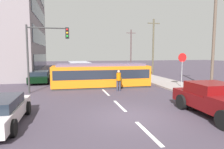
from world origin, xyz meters
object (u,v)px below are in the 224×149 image
pickup_truck_parked (218,100)px  stop_sign (182,63)px  traffic_light_mast (45,46)px  city_bus (79,68)px  pedestrian_crossing (119,79)px  utility_pole_mid (153,46)px  utility_pole_far (131,49)px  utility_pole_near (214,36)px  streetcar_tram (101,75)px  parked_sedan_mid (40,77)px

pickup_truck_parked → stop_sign: 7.90m
stop_sign → traffic_light_mast: traffic_light_mast is taller
city_bus → stop_sign: 13.70m
pedestrian_crossing → utility_pole_mid: bearing=54.1°
city_bus → utility_pole_mid: utility_pole_mid is taller
traffic_light_mast → utility_pole_far: 24.10m
stop_sign → utility_pole_near: size_ratio=0.34×
streetcar_tram → stop_sign: (6.64, -2.23, 1.11)m
city_bus → stop_sign: size_ratio=1.93×
pickup_truck_parked → utility_pole_mid: size_ratio=0.65×
streetcar_tram → utility_pole_far: size_ratio=1.16×
city_bus → traffic_light_mast: 11.20m
utility_pole_near → utility_pole_far: bearing=90.1°
parked_sedan_mid → utility_pole_near: size_ratio=0.52×
utility_pole_far → streetcar_tram: bearing=-116.2°
city_bus → pedestrian_crossing: bearing=-77.8°
streetcar_tram → parked_sedan_mid: streetcar_tram is taller
streetcar_tram → city_bus: bearing=98.7°
streetcar_tram → utility_pole_mid: size_ratio=1.10×
traffic_light_mast → stop_sign: bearing=-3.2°
city_bus → traffic_light_mast: traffic_light_mast is taller
pedestrian_crossing → stop_sign: size_ratio=0.58×
streetcar_tram → utility_pole_near: (9.02, -3.00, 3.36)m
pedestrian_crossing → traffic_light_mast: bearing=173.9°
streetcar_tram → stop_sign: bearing=-18.6°
streetcar_tram → pickup_truck_parked: (3.94, -9.52, -0.29)m
utility_pole_far → city_bus: bearing=-137.5°
parked_sedan_mid → utility_pole_near: 16.68m
pickup_truck_parked → traffic_light_mast: bearing=137.0°
utility_pole_near → utility_pole_far: (-0.02, 21.32, -0.58)m
traffic_light_mast → utility_pole_mid: size_ratio=0.65×
pedestrian_crossing → utility_pole_far: utility_pole_far is taller
utility_pole_near → parked_sedan_mid: bearing=154.6°
streetcar_tram → pedestrian_crossing: (1.03, -2.20, -0.14)m
pickup_truck_parked → utility_pole_far: utility_pole_far is taller
city_bus → utility_pole_near: size_ratio=0.65×
traffic_light_mast → utility_pole_mid: 17.44m
utility_pole_mid → streetcar_tram: bearing=-135.3°
parked_sedan_mid → stop_sign: (12.29, -6.20, 1.57)m
stop_sign → utility_pole_near: utility_pole_near is taller
pickup_truck_parked → utility_pole_near: utility_pole_near is taller
city_bus → pedestrian_crossing: city_bus is taller
stop_sign → city_bus: bearing=125.9°
utility_pole_near → city_bus: bearing=131.3°
parked_sedan_mid → utility_pole_near: utility_pole_near is taller
stop_sign → traffic_light_mast: 11.30m
pedestrian_crossing → traffic_light_mast: size_ratio=0.33×
city_bus → pickup_truck_parked: (5.30, -18.36, -0.28)m
utility_pole_near → utility_pole_mid: bearing=89.1°
traffic_light_mast → utility_pole_near: 13.68m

